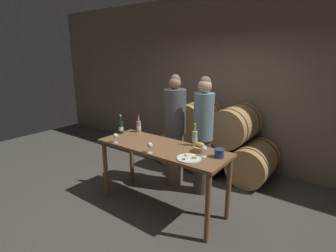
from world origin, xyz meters
name	(u,v)px	position (x,y,z in m)	size (l,w,h in m)	color
ground_plane	(162,206)	(0.00, 0.00, 0.00)	(10.00, 10.00, 0.00)	#4C473F
stone_wall_back	(231,82)	(0.00, 2.12, 1.60)	(10.00, 0.12, 3.20)	#7F705B
barrel_stack	(215,141)	(0.00, 1.56, 0.57)	(2.17, 0.88, 1.27)	tan
tasting_table	(162,155)	(0.00, 0.00, 0.79)	(1.85, 0.67, 0.91)	brown
person_left	(175,130)	(-0.29, 0.70, 0.92)	(0.36, 0.36, 1.81)	#756651
person_right	(203,135)	(0.23, 0.70, 0.94)	(0.30, 0.30, 1.81)	#4C4238
wine_bottle_red	(121,127)	(-0.87, 0.07, 1.01)	(0.07, 0.07, 0.30)	#193819
wine_bottle_white	(195,138)	(0.34, 0.28, 1.02)	(0.07, 0.07, 0.31)	#ADBC7F
wine_bottle_rose	(139,126)	(-0.70, 0.30, 1.01)	(0.07, 0.07, 0.28)	#BC8E93
blue_crock	(219,153)	(0.79, 0.10, 0.97)	(0.13, 0.13, 0.10)	navy
bread_basket	(200,148)	(0.51, 0.12, 0.96)	(0.18, 0.18, 0.12)	#A87F4C
cheese_plate	(189,158)	(0.53, -0.16, 0.92)	(0.29, 0.29, 0.04)	white
wine_glass_far_left	(115,136)	(-0.60, -0.27, 1.01)	(0.07, 0.07, 0.13)	white
wine_glass_left	(150,146)	(0.03, -0.28, 1.01)	(0.07, 0.07, 0.13)	white
wine_glass_center	(204,149)	(0.64, 0.00, 1.01)	(0.07, 0.07, 0.13)	white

